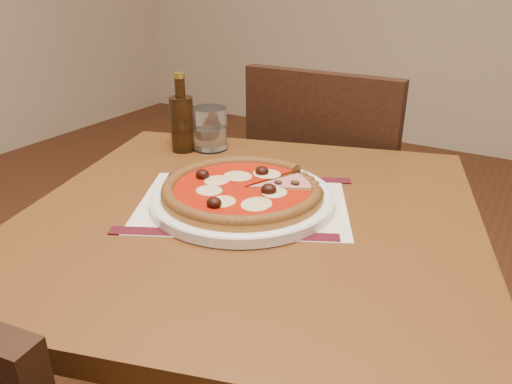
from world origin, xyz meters
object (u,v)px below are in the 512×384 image
Objects in this scene: plate at (243,198)px; pizza at (242,189)px; table at (251,259)px; bottle at (182,121)px; water_glass at (210,129)px; chair_far at (329,197)px.

pizza is at bearing -134.71° from plate.
table is 3.36× the size of pizza.
bottle is at bearing 146.94° from table.
table is at bearing -43.03° from water_glass.
table is 9.86× the size of water_glass.
chair_far is at bearing 98.18° from table.
water_glass is at bearing 136.00° from pizza.
plate is 1.14× the size of pizza.
plate is at bearing -43.96° from water_glass.
water_glass is at bearing 63.70° from chair_far.
plate is 0.02m from pizza.
pizza is at bearing -32.99° from bottle.
table is 0.41m from bottle.
bottle reaches higher than table.
pizza is (0.06, -0.58, 0.26)m from chair_far.
pizza is at bearing -44.00° from water_glass.
pizza reaches higher than plate.
pizza is at bearing 146.29° from table.
plate is at bearing -32.96° from bottle.
pizza is 0.32m from water_glass.
table is 5.39× the size of bottle.
pizza is at bearing 95.19° from chair_far.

